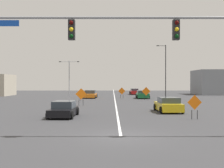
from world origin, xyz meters
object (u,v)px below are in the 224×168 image
at_px(street_lamp_mid_right, 69,75).
at_px(car_yellow_mid, 168,105).
at_px(construction_sign_right_lane, 81,93).
at_px(car_green_far, 143,95).
at_px(traffic_signal_assembly, 170,38).
at_px(car_red_passing, 134,92).
at_px(construction_sign_median_near, 81,95).
at_px(construction_sign_median_far, 195,104).
at_px(car_black_near, 64,109).
at_px(construction_sign_left_shoulder, 146,92).
at_px(street_lamp_far_right, 165,69).
at_px(construction_sign_left_lane, 122,91).
at_px(car_orange_distant, 90,94).

relative_size(street_lamp_mid_right, car_yellow_mid, 1.64).
xyz_separation_m(construction_sign_right_lane, car_green_far, (9.77, 6.68, -0.52)).
height_order(traffic_signal_assembly, car_red_passing, traffic_signal_assembly).
relative_size(street_lamp_mid_right, construction_sign_median_near, 3.42).
distance_m(traffic_signal_assembly, car_yellow_mid, 12.67).
relative_size(construction_sign_median_far, car_black_near, 0.45).
relative_size(construction_sign_median_near, car_yellow_mid, 0.48).
bearing_deg(car_black_near, construction_sign_median_far, -8.11).
distance_m(construction_sign_right_lane, car_red_passing, 23.29).
bearing_deg(construction_sign_left_shoulder, car_yellow_mid, -90.28).
bearing_deg(car_red_passing, car_black_near, -102.79).
height_order(construction_sign_left_shoulder, car_black_near, construction_sign_left_shoulder).
bearing_deg(construction_sign_left_shoulder, car_green_far, 92.62).
height_order(car_red_passing, car_green_far, car_green_far).
height_order(street_lamp_far_right, car_green_far, street_lamp_far_right).
bearing_deg(car_green_far, construction_sign_left_lane, 169.10).
height_order(street_lamp_mid_right, construction_sign_right_lane, street_lamp_mid_right).
distance_m(street_lamp_far_right, car_black_near, 33.84).
bearing_deg(construction_sign_median_far, street_lamp_far_right, 83.05).
relative_size(construction_sign_left_lane, car_orange_distant, 0.40).
distance_m(street_lamp_far_right, car_red_passing, 11.48).
xyz_separation_m(traffic_signal_assembly, car_orange_distant, (-6.84, 33.88, -4.52)).
height_order(street_lamp_far_right, car_yellow_mid, street_lamp_far_right).
relative_size(car_green_far, car_black_near, 1.08).
xyz_separation_m(construction_sign_median_far, car_orange_distant, (-10.11, 27.37, -0.54)).
xyz_separation_m(construction_sign_median_near, car_black_near, (-0.21, -10.69, -0.69)).
relative_size(traffic_signal_assembly, construction_sign_right_lane, 8.87).
bearing_deg(car_black_near, construction_sign_left_lane, 77.53).
xyz_separation_m(construction_sign_left_lane, car_yellow_mid, (3.63, -21.93, -0.51)).
distance_m(traffic_signal_assembly, construction_sign_left_shoulder, 29.62).
bearing_deg(street_lamp_mid_right, construction_sign_median_far, -66.65).
bearing_deg(car_green_far, construction_sign_median_near, -122.38).
bearing_deg(construction_sign_left_lane, construction_sign_median_far, -80.34).
distance_m(construction_sign_median_near, construction_sign_right_lane, 7.55).
relative_size(street_lamp_mid_right, car_green_far, 1.60).
height_order(car_green_far, car_black_near, car_green_far).
relative_size(street_lamp_mid_right, car_black_near, 1.73).
relative_size(construction_sign_left_shoulder, car_red_passing, 0.44).
xyz_separation_m(street_lamp_mid_right, construction_sign_median_far, (14.97, -34.67, -3.12)).
xyz_separation_m(traffic_signal_assembly, construction_sign_left_lane, (-1.33, 33.55, -3.99)).
distance_m(street_lamp_far_right, car_green_far, 8.75).
bearing_deg(street_lamp_mid_right, traffic_signal_assembly, -74.15).
bearing_deg(construction_sign_median_far, car_orange_distant, 110.28).
relative_size(street_lamp_far_right, construction_sign_median_near, 4.80).
relative_size(traffic_signal_assembly, car_green_far, 3.75).
bearing_deg(construction_sign_right_lane, car_red_passing, 65.86).
bearing_deg(street_lamp_mid_right, construction_sign_left_shoulder, -40.24).
bearing_deg(construction_sign_median_far, car_green_far, 92.28).
bearing_deg(car_yellow_mid, construction_sign_left_lane, 99.40).
distance_m(street_lamp_far_right, construction_sign_left_lane, 10.62).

